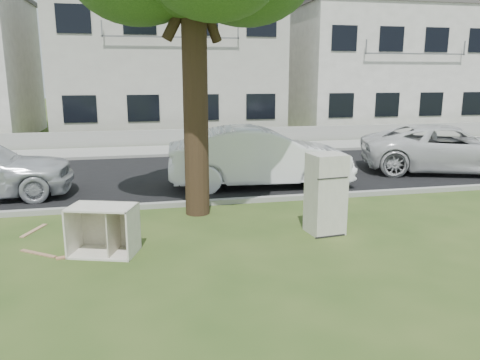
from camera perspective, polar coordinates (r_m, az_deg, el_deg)
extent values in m
plane|color=#2E4719|center=(9.03, -1.19, -7.12)|extent=(120.00, 120.00, 0.00)
cube|color=black|center=(14.75, -5.66, 0.65)|extent=(120.00, 7.00, 0.01)
cube|color=gray|center=(11.33, -3.57, -3.01)|extent=(120.00, 0.18, 0.12)
cube|color=gray|center=(18.22, -6.96, 2.90)|extent=(120.00, 0.18, 0.12)
cube|color=gray|center=(19.65, -7.37, 3.61)|extent=(120.00, 2.80, 0.01)
cube|color=gray|center=(21.18, -7.77, 5.19)|extent=(120.00, 0.15, 0.70)
cylinder|color=black|center=(10.23, -5.46, 10.04)|extent=(0.54, 0.54, 5.20)
cube|color=beige|center=(25.90, -8.89, 13.70)|extent=(11.00, 8.00, 7.20)
cube|color=white|center=(29.21, 15.96, 12.65)|extent=(10.00, 8.00, 6.60)
cube|color=#595451|center=(29.44, 16.39, 19.31)|extent=(10.20, 8.16, 0.24)
cube|color=#B7B3A5|center=(9.29, 10.40, -1.66)|extent=(0.71, 0.67, 1.58)
cube|color=silver|center=(8.49, -16.33, -5.86)|extent=(1.27, 1.00, 0.87)
cube|color=#A16B4D|center=(8.69, -17.43, -8.44)|extent=(1.23, 0.41, 0.02)
cube|color=#9D7052|center=(9.00, -23.39, -8.22)|extent=(0.69, 0.54, 0.02)
cube|color=tan|center=(10.30, -23.82, -5.66)|extent=(0.38, 0.79, 0.02)
imported|color=white|center=(13.08, 2.40, 2.85)|extent=(5.17, 2.13, 1.67)
imported|color=silver|center=(16.48, 24.05, 3.51)|extent=(5.92, 4.09, 1.50)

